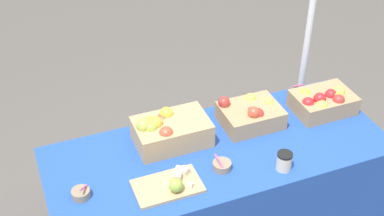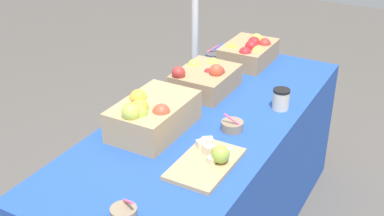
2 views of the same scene
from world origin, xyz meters
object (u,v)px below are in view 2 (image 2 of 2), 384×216
(apple_crate_middle, at_px, (206,78))
(sample_bowl_mid, at_px, (124,213))
(apple_crate_left, at_px, (250,52))
(sample_bowl_near, at_px, (232,126))
(apple_crate_right, at_px, (151,115))
(cutting_board_front, at_px, (209,160))
(sample_bowl_far, at_px, (213,56))
(coffee_cup, at_px, (281,99))

(apple_crate_middle, height_order, sample_bowl_mid, apple_crate_middle)
(apple_crate_left, xyz_separation_m, sample_bowl_near, (-0.78, -0.25, -0.05))
(apple_crate_right, bearing_deg, apple_crate_middle, -1.08)
(sample_bowl_mid, bearing_deg, apple_crate_left, 6.95)
(cutting_board_front, bearing_deg, apple_crate_left, 14.93)
(sample_bowl_mid, bearing_deg, apple_crate_right, 23.98)
(sample_bowl_mid, relative_size, sample_bowl_far, 1.03)
(apple_crate_left, height_order, sample_bowl_far, apple_crate_left)
(cutting_board_front, relative_size, sample_bowl_near, 3.42)
(apple_crate_left, bearing_deg, coffee_cup, -142.19)
(cutting_board_front, xyz_separation_m, sample_bowl_far, (1.02, 0.49, -0.00))
(sample_bowl_mid, bearing_deg, apple_crate_middle, 12.62)
(coffee_cup, bearing_deg, sample_bowl_far, 54.27)
(sample_bowl_far, bearing_deg, apple_crate_right, -170.67)
(apple_crate_middle, relative_size, apple_crate_right, 0.83)
(sample_bowl_near, distance_m, coffee_cup, 0.33)
(sample_bowl_near, xyz_separation_m, sample_bowl_far, (0.72, 0.46, -0.00))
(cutting_board_front, height_order, sample_bowl_near, same)
(cutting_board_front, xyz_separation_m, sample_bowl_mid, (-0.43, 0.10, 0.00))
(sample_bowl_near, distance_m, sample_bowl_far, 0.85)
(apple_crate_right, relative_size, sample_bowl_far, 4.55)
(apple_crate_right, bearing_deg, coffee_cup, -41.40)
(sample_bowl_near, bearing_deg, apple_crate_left, 17.85)
(sample_bowl_near, relative_size, sample_bowl_mid, 1.07)
(apple_crate_right, distance_m, cutting_board_front, 0.37)
(apple_crate_middle, bearing_deg, cutting_board_front, -151.26)
(sample_bowl_mid, bearing_deg, sample_bowl_far, 15.14)
(apple_crate_left, relative_size, sample_bowl_near, 3.54)
(apple_crate_middle, xyz_separation_m, sample_bowl_near, (-0.32, -0.30, -0.04))
(apple_crate_middle, bearing_deg, sample_bowl_mid, -167.38)
(sample_bowl_near, relative_size, coffee_cup, 0.97)
(sample_bowl_far, height_order, coffee_cup, coffee_cup)
(apple_crate_right, distance_m, sample_bowl_near, 0.37)
(apple_crate_left, xyz_separation_m, apple_crate_middle, (-0.46, 0.05, -0.00))
(cutting_board_front, relative_size, sample_bowl_far, 3.79)
(apple_crate_right, distance_m, sample_bowl_mid, 0.60)
(apple_crate_middle, distance_m, sample_bowl_near, 0.44)
(apple_crate_middle, height_order, coffee_cup, apple_crate_middle)
(apple_crate_left, height_order, sample_bowl_mid, apple_crate_left)
(sample_bowl_mid, xyz_separation_m, sample_bowl_far, (1.45, 0.39, -0.00))
(apple_crate_right, relative_size, sample_bowl_near, 4.10)
(cutting_board_front, xyz_separation_m, coffee_cup, (0.60, -0.08, 0.03))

